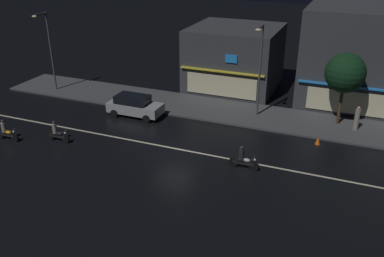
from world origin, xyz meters
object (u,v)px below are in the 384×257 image
at_px(motorcycle_trailing_far, 56,133).
at_px(traffic_cone, 318,141).
at_px(streetlamp_mid, 260,64).
at_px(parked_car_near_kerb, 135,105).
at_px(pedestrian_on_sidewalk, 357,119).
at_px(motorcycle_lead, 6,132).
at_px(motorcycle_opposite_lane, 243,159).
at_px(streetlamp_west, 48,45).

distance_m(motorcycle_trailing_far, traffic_cone, 17.99).
distance_m(streetlamp_mid, parked_car_near_kerb, 10.18).
distance_m(pedestrian_on_sidewalk, motorcycle_lead, 24.94).
bearing_deg(motorcycle_opposite_lane, traffic_cone, -135.59).
distance_m(streetlamp_mid, pedestrian_on_sidewalk, 8.08).
height_order(pedestrian_on_sidewalk, motorcycle_opposite_lane, pedestrian_on_sidewalk).
distance_m(streetlamp_mid, motorcycle_lead, 18.83).
height_order(streetlamp_west, pedestrian_on_sidewalk, streetlamp_west).
bearing_deg(motorcycle_lead, streetlamp_west, -72.76).
distance_m(streetlamp_mid, traffic_cone, 7.17).
bearing_deg(parked_car_near_kerb, traffic_cone, 1.17).
xyz_separation_m(motorcycle_opposite_lane, traffic_cone, (3.88, 5.10, -0.36)).
bearing_deg(streetlamp_west, motorcycle_opposite_lane, -19.68).
relative_size(pedestrian_on_sidewalk, parked_car_near_kerb, 0.41).
xyz_separation_m(pedestrian_on_sidewalk, traffic_cone, (-2.27, -3.23, -0.69)).
height_order(streetlamp_west, parked_car_near_kerb, streetlamp_west).
xyz_separation_m(parked_car_near_kerb, traffic_cone, (14.06, 0.29, -0.59)).
bearing_deg(streetlamp_west, parked_car_near_kerb, -13.28).
bearing_deg(parked_car_near_kerb, streetlamp_west, 166.72).
xyz_separation_m(parked_car_near_kerb, motorcycle_lead, (-6.20, -7.19, -0.24)).
bearing_deg(traffic_cone, streetlamp_mid, 149.10).
xyz_separation_m(pedestrian_on_sidewalk, motorcycle_opposite_lane, (-6.16, -8.33, -0.33)).
relative_size(streetlamp_west, motorcycle_trailing_far, 3.67).
relative_size(streetlamp_mid, motorcycle_trailing_far, 3.73).
xyz_separation_m(motorcycle_lead, motorcycle_trailing_far, (3.41, 1.17, 0.00)).
xyz_separation_m(streetlamp_mid, traffic_cone, (5.07, -3.04, -4.05)).
height_order(streetlamp_west, streetlamp_mid, streetlamp_mid).
height_order(pedestrian_on_sidewalk, parked_car_near_kerb, pedestrian_on_sidewalk).
height_order(streetlamp_mid, traffic_cone, streetlamp_mid).
xyz_separation_m(parked_car_near_kerb, motorcycle_opposite_lane, (10.17, -4.81, -0.24)).
xyz_separation_m(motorcycle_trailing_far, traffic_cone, (16.84, 6.31, -0.36)).
distance_m(streetlamp_west, motorcycle_trailing_far, 11.36).
bearing_deg(parked_car_near_kerb, streetlamp_mid, 20.31).
relative_size(parked_car_near_kerb, motorcycle_lead, 2.26).
xyz_separation_m(pedestrian_on_sidewalk, parked_car_near_kerb, (-16.33, -3.52, -0.10)).
relative_size(motorcycle_lead, motorcycle_opposite_lane, 1.00).
relative_size(parked_car_near_kerb, traffic_cone, 7.82).
distance_m(motorcycle_opposite_lane, motorcycle_trailing_far, 13.02).
distance_m(parked_car_near_kerb, traffic_cone, 14.07).
distance_m(streetlamp_west, parked_car_near_kerb, 10.48).
bearing_deg(motorcycle_lead, motorcycle_opposite_lane, -174.55).
bearing_deg(motorcycle_lead, parked_car_near_kerb, -133.58).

